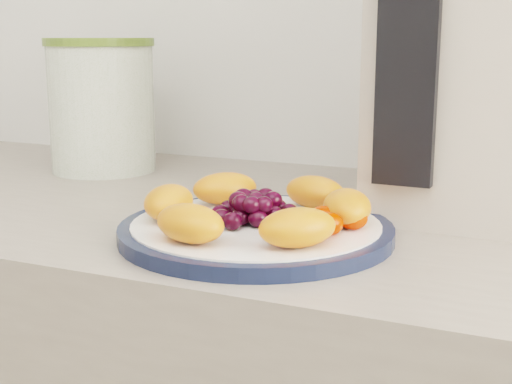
% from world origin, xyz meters
% --- Properties ---
extents(plate_rim, '(0.29, 0.29, 0.01)m').
position_xyz_m(plate_rim, '(-0.00, 1.06, 0.91)').
color(plate_rim, '#121B36').
rests_on(plate_rim, counter).
extents(plate_face, '(0.26, 0.26, 0.02)m').
position_xyz_m(plate_face, '(-0.00, 1.06, 0.91)').
color(plate_face, white).
rests_on(plate_face, counter).
extents(canister, '(0.19, 0.19, 0.19)m').
position_xyz_m(canister, '(-0.38, 1.32, 1.00)').
color(canister, '#3F631B').
rests_on(canister, counter).
extents(canister_lid, '(0.19, 0.19, 0.01)m').
position_xyz_m(canister_lid, '(-0.38, 1.32, 1.10)').
color(canister_lid, '#58702C').
rests_on(canister_lid, canister).
extents(appliance_body, '(0.22, 0.30, 0.37)m').
position_xyz_m(appliance_body, '(0.19, 1.30, 1.08)').
color(appliance_body, '#BAAD9E').
rests_on(appliance_body, counter).
extents(appliance_panel, '(0.06, 0.02, 0.27)m').
position_xyz_m(appliance_panel, '(0.13, 1.15, 1.09)').
color(appliance_panel, black).
rests_on(appliance_panel, appliance_body).
extents(fruit_plate, '(0.25, 0.25, 0.04)m').
position_xyz_m(fruit_plate, '(0.00, 1.07, 0.93)').
color(fruit_plate, orange).
rests_on(fruit_plate, plate_face).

